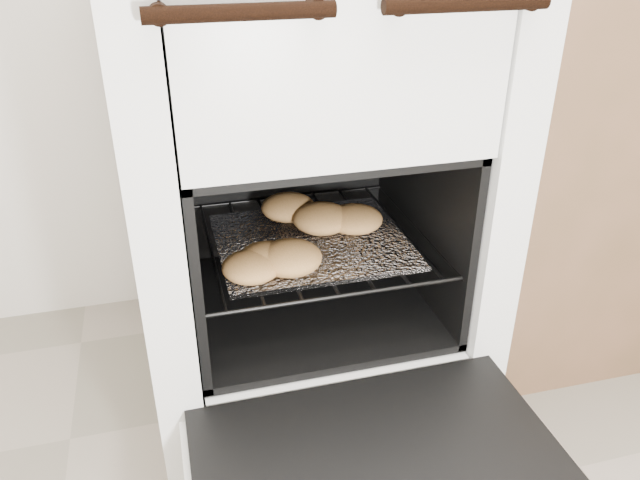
{
  "coord_description": "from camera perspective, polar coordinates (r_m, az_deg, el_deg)",
  "views": [
    {
      "loc": [
        -0.41,
        -0.04,
        0.99
      ],
      "look_at": [
        -0.14,
        0.97,
        0.44
      ],
      "focal_mm": 35.0,
      "sensor_mm": 36.0,
      "label": 1
    }
  ],
  "objects": [
    {
      "name": "counter",
      "position": [
        1.78,
        26.19,
        8.11
      ],
      "size": [
        0.96,
        0.65,
        0.95
      ],
      "primitive_type": "cube",
      "rotation": [
        0.0,
        0.0,
        -0.01
      ],
      "color": "brown",
      "rests_on": "ground"
    },
    {
      "name": "stove",
      "position": [
        1.3,
        -1.86,
        5.36
      ],
      "size": [
        0.66,
        0.74,
        1.01
      ],
      "color": "white",
      "rests_on": "ground"
    },
    {
      "name": "baked_rolls",
      "position": [
        1.22,
        -1.83,
        0.56
      ],
      "size": [
        0.38,
        0.37,
        0.05
      ],
      "color": "tan",
      "rests_on": "foil_sheet"
    },
    {
      "name": "foil_sheet",
      "position": [
        1.25,
        -0.79,
        -0.12
      ],
      "size": [
        0.37,
        0.33,
        0.01
      ],
      "primitive_type": "cube",
      "color": "white",
      "rests_on": "oven_rack"
    },
    {
      "name": "oven_rack",
      "position": [
        1.28,
        -1.03,
        0.06
      ],
      "size": [
        0.48,
        0.46,
        0.01
      ],
      "color": "black",
      "rests_on": "stove"
    }
  ]
}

